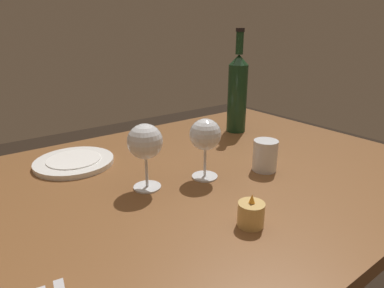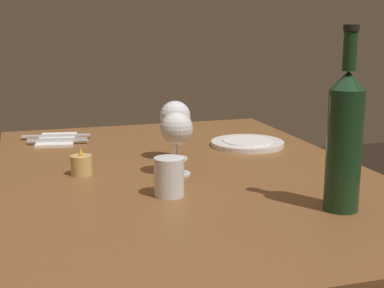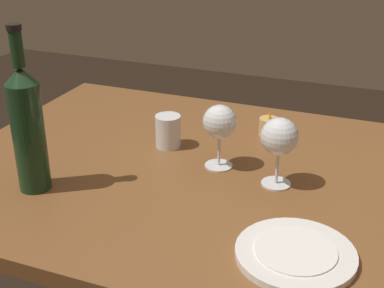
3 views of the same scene
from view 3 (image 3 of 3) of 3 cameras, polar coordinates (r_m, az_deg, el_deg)
The scene contains 7 objects.
dining_table at distance 1.29m, azimuth 3.13°, elevation -6.58°, with size 1.30×0.90×0.74m.
wine_glass_left at distance 1.16m, azimuth 9.25°, elevation 0.62°, with size 0.08×0.08×0.16m.
wine_glass_right at distance 1.23m, azimuth 2.95°, elevation 2.21°, with size 0.08×0.08×0.15m.
wine_bottle at distance 1.18m, azimuth -17.04°, elevation 1.76°, with size 0.07×0.07×0.36m.
water_tumbler at distance 1.37m, azimuth -2.54°, elevation 1.19°, with size 0.06×0.06×0.08m.
votive_candle at distance 1.45m, azimuth 8.12°, elevation 1.77°, with size 0.05×0.05×0.07m.
dinner_plate at distance 0.99m, azimuth 10.92°, elevation -11.34°, with size 0.22×0.22×0.02m.
Camera 3 is at (0.34, -1.05, 1.33)m, focal length 50.28 mm.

